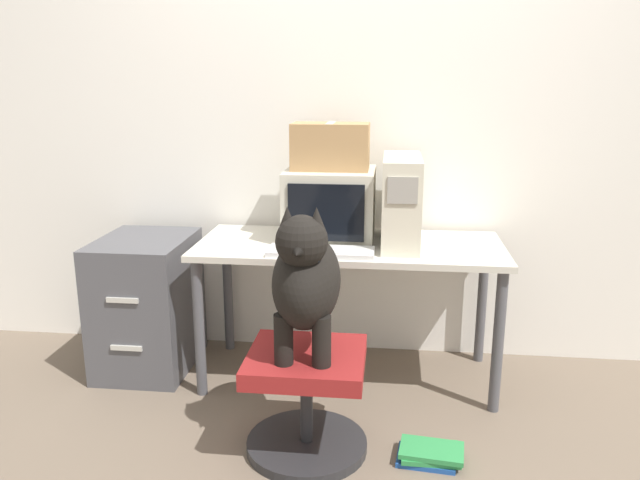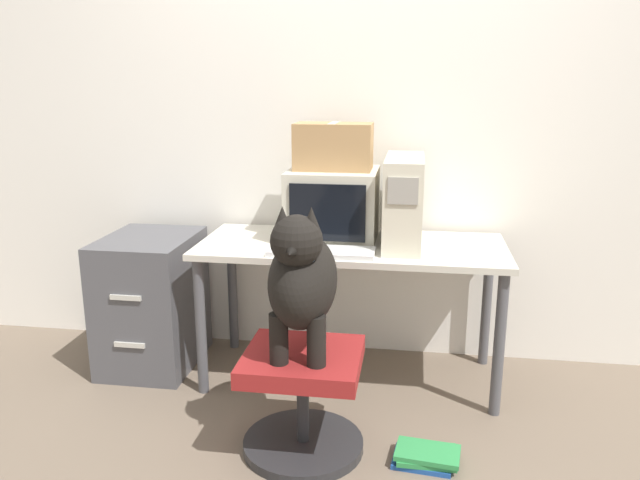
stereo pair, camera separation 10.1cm
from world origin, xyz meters
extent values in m
plane|color=#6B5B4C|center=(0.00, 0.00, 0.00)|extent=(12.00, 12.00, 0.00)
cube|color=white|center=(0.00, 0.69, 1.30)|extent=(8.00, 0.05, 2.60)
cube|color=beige|center=(0.00, 0.31, 0.69)|extent=(1.47, 0.63, 0.03)
cylinder|color=#4C4C51|center=(-0.68, 0.05, 0.34)|extent=(0.05, 0.05, 0.67)
cylinder|color=#4C4C51|center=(0.68, 0.05, 0.34)|extent=(0.05, 0.05, 0.67)
cylinder|color=#4C4C51|center=(-0.68, 0.58, 0.34)|extent=(0.05, 0.05, 0.67)
cylinder|color=#4C4C51|center=(0.68, 0.58, 0.34)|extent=(0.05, 0.05, 0.67)
cube|color=beige|center=(-0.10, 0.41, 0.87)|extent=(0.43, 0.40, 0.34)
cube|color=black|center=(-0.10, 0.20, 0.87)|extent=(0.35, 0.01, 0.27)
cube|color=beige|center=(0.24, 0.34, 0.91)|extent=(0.18, 0.50, 0.42)
cube|color=#9E998E|center=(0.24, 0.08, 1.00)|extent=(0.13, 0.01, 0.12)
cube|color=silver|center=(-0.12, 0.10, 0.71)|extent=(0.48, 0.17, 0.02)
cube|color=silver|center=(-0.12, 0.10, 0.73)|extent=(0.44, 0.14, 0.00)
ellipsoid|color=#333333|center=(0.19, 0.12, 0.72)|extent=(0.07, 0.04, 0.04)
cylinder|color=#262628|center=(-0.12, -0.35, 0.02)|extent=(0.49, 0.49, 0.04)
cylinder|color=#262628|center=(-0.12, -0.35, 0.20)|extent=(0.05, 0.05, 0.32)
cube|color=maroon|center=(-0.12, -0.35, 0.39)|extent=(0.46, 0.43, 0.07)
ellipsoid|color=black|center=(-0.12, -0.32, 0.71)|extent=(0.26, 0.46, 0.36)
cylinder|color=black|center=(-0.19, -0.45, 0.52)|extent=(0.07, 0.07, 0.20)
cylinder|color=black|center=(-0.05, -0.45, 0.52)|extent=(0.07, 0.07, 0.20)
sphere|color=black|center=(-0.12, -0.45, 0.91)|extent=(0.19, 0.19, 0.19)
cone|color=black|center=(-0.12, -0.54, 0.89)|extent=(0.09, 0.10, 0.09)
cone|color=black|center=(-0.17, -0.44, 0.99)|extent=(0.07, 0.07, 0.09)
cone|color=black|center=(-0.07, -0.44, 0.99)|extent=(0.07, 0.07, 0.09)
torus|color=blue|center=(-0.12, -0.43, 0.83)|extent=(0.14, 0.14, 0.02)
cube|color=#4C4C51|center=(-1.04, 0.32, 0.35)|extent=(0.44, 0.55, 0.69)
cube|color=beige|center=(-1.04, 0.04, 0.47)|extent=(0.16, 0.01, 0.02)
cube|color=beige|center=(-1.04, 0.04, 0.22)|extent=(0.16, 0.01, 0.02)
cube|color=#A87F51|center=(-0.10, 0.41, 1.15)|extent=(0.37, 0.21, 0.22)
cube|color=beige|center=(-0.10, 0.41, 1.26)|extent=(0.04, 0.21, 0.00)
cube|color=#1E4C9E|center=(0.36, -0.37, 0.01)|extent=(0.25, 0.19, 0.02)
cube|color=#2D8C47|center=(0.38, -0.37, 0.03)|extent=(0.23, 0.18, 0.02)
cube|color=#2D8C47|center=(0.38, -0.38, 0.05)|extent=(0.26, 0.18, 0.02)
camera|label=1|loc=(0.19, -2.58, 1.47)|focal=35.00mm
camera|label=2|loc=(0.29, -2.57, 1.47)|focal=35.00mm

